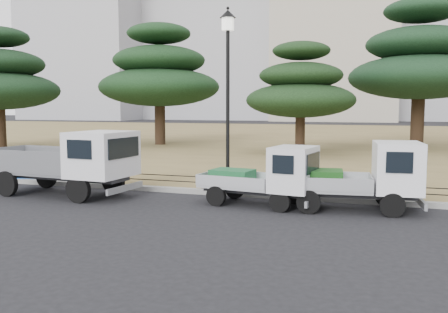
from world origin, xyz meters
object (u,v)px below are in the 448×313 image
(truck_kei_rear, at_px, (362,176))
(street_lamp, at_px, (228,69))
(truck_kei_front, at_px, (266,176))
(truck_large, at_px, (69,160))
(tarp_pile, at_px, (35,168))

(truck_kei_rear, xyz_separation_m, street_lamp, (-4.23, 1.30, 3.03))
(truck_kei_front, xyz_separation_m, street_lamp, (-1.63, 1.51, 3.11))
(truck_kei_rear, bearing_deg, street_lamp, 156.15)
(truck_large, distance_m, truck_kei_front, 6.27)
(truck_large, height_order, truck_kei_front, truck_large)
(truck_kei_rear, distance_m, street_lamp, 5.36)
(truck_kei_front, distance_m, tarp_pile, 9.52)
(truck_kei_front, xyz_separation_m, truck_kei_rear, (2.60, 0.21, 0.08))
(truck_large, relative_size, truck_kei_rear, 1.29)
(truck_kei_front, bearing_deg, truck_large, -168.91)
(truck_large, xyz_separation_m, tarp_pile, (-3.09, 2.15, -0.63))
(truck_large, height_order, truck_kei_rear, truck_large)
(truck_kei_front, relative_size, tarp_pile, 2.13)
(truck_large, relative_size, tarp_pile, 3.02)
(truck_large, xyz_separation_m, truck_kei_rear, (8.85, 0.56, -0.20))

